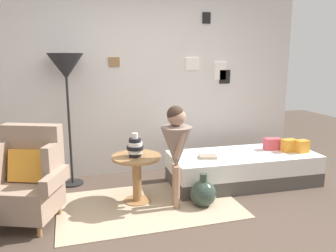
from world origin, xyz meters
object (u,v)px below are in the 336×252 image
at_px(floor_lamp, 66,71).
at_px(daybed, 243,168).
at_px(vase_striped, 135,147).
at_px(armchair, 27,180).
at_px(person_child, 176,144).
at_px(demijohn_near, 203,193).
at_px(book_on_daybed, 208,157).
at_px(side_table, 137,169).

bearing_deg(floor_lamp, daybed, -15.40).
relative_size(daybed, vase_striped, 7.22).
xyz_separation_m(armchair, floor_lamp, (0.43, 0.93, 1.03)).
distance_m(person_child, demijohn_near, 0.65).
relative_size(armchair, vase_striped, 3.63).
xyz_separation_m(daybed, demijohn_near, (-0.77, -0.51, -0.05)).
height_order(armchair, vase_striped, armchair).
bearing_deg(floor_lamp, armchair, -115.08).
bearing_deg(floor_lamp, vase_striped, -49.59).
relative_size(daybed, person_child, 1.70).
distance_m(person_child, book_on_daybed, 0.75).
height_order(person_child, book_on_daybed, person_child).
xyz_separation_m(side_table, vase_striped, (-0.02, -0.02, 0.27)).
relative_size(vase_striped, floor_lamp, 0.16).
xyz_separation_m(vase_striped, person_child, (0.40, -0.24, 0.07)).
bearing_deg(person_child, vase_striped, 148.95).
distance_m(armchair, book_on_daybed, 2.09).
height_order(daybed, vase_striped, vase_striped).
xyz_separation_m(side_table, book_on_daybed, (0.93, 0.15, 0.02)).
bearing_deg(armchair, person_child, -4.43).
bearing_deg(armchair, vase_striped, 6.32).
height_order(floor_lamp, book_on_daybed, floor_lamp).
bearing_deg(book_on_daybed, armchair, -171.89).
distance_m(side_table, book_on_daybed, 0.94).
height_order(person_child, demijohn_near, person_child).
bearing_deg(person_child, side_table, 145.73).
bearing_deg(floor_lamp, book_on_daybed, -21.18).
height_order(book_on_daybed, demijohn_near, book_on_daybed).
height_order(side_table, demijohn_near, side_table).
xyz_separation_m(vase_striped, floor_lamp, (-0.68, 0.80, 0.81)).
bearing_deg(book_on_daybed, person_child, -143.05).
bearing_deg(floor_lamp, side_table, -48.15).
relative_size(person_child, demijohn_near, 3.00).
bearing_deg(vase_striped, demijohn_near, -23.54).
xyz_separation_m(person_child, book_on_daybed, (0.55, 0.41, -0.31)).
height_order(vase_striped, floor_lamp, floor_lamp).
bearing_deg(book_on_daybed, side_table, -170.79).
relative_size(side_table, person_child, 0.49).
distance_m(book_on_daybed, demijohn_near, 0.60).
height_order(side_table, book_on_daybed, side_table).
relative_size(floor_lamp, book_on_daybed, 7.64).
distance_m(side_table, demijohn_near, 0.79).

